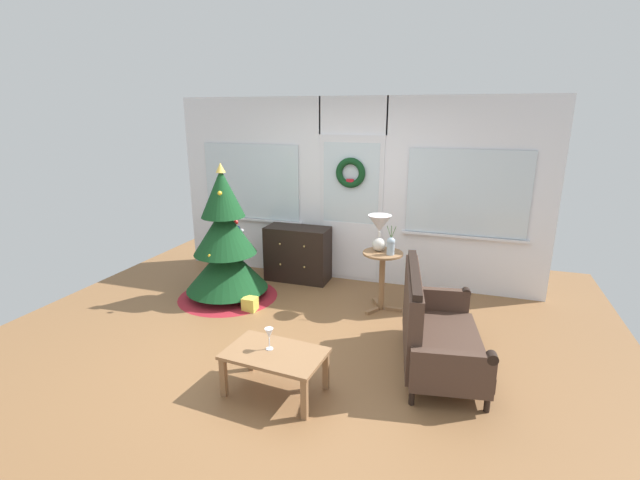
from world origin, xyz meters
name	(u,v)px	position (x,y,z in m)	size (l,w,h in m)	color
ground_plane	(299,345)	(0.00, 0.00, 0.00)	(6.76, 6.76, 0.00)	brown
back_wall_with_door	(352,191)	(0.00, 2.08, 1.28)	(5.20, 0.19, 2.55)	white
christmas_tree	(225,251)	(-1.35, 0.91, 0.63)	(1.29, 1.29, 1.75)	#4C331E
dresser_cabinet	(298,254)	(-0.70, 1.79, 0.39)	(0.90, 0.45, 0.78)	black
settee_sofa	(432,329)	(1.33, 0.07, 0.38)	(0.91, 1.51, 0.96)	black
side_table	(382,269)	(0.64, 1.16, 0.52)	(0.50, 0.48, 0.73)	#8E6642
table_lamp	(379,228)	(0.58, 1.20, 1.02)	(0.28, 0.28, 0.44)	silver
flower_vase	(391,245)	(0.74, 1.10, 0.85)	(0.11, 0.10, 0.35)	#99ADBC
coffee_table	(275,358)	(0.10, -0.81, 0.33)	(0.88, 0.59, 0.39)	#8E6642
wine_glass	(269,334)	(0.04, -0.78, 0.53)	(0.08, 0.08, 0.20)	silver
gift_box	(250,304)	(-0.88, 0.61, 0.08)	(0.17, 0.15, 0.17)	#D8C64C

